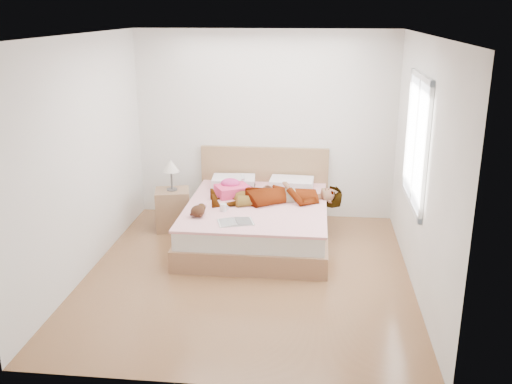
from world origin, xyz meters
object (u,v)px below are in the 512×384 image
at_px(coffee_mug, 224,207).
at_px(nightstand, 173,206).
at_px(woman, 278,192).
at_px(magazine, 236,222).
at_px(phone, 243,177).
at_px(plush_toy, 198,210).
at_px(bed, 258,219).
at_px(towel, 232,189).

distance_m(coffee_mug, nightstand, 1.05).
distance_m(woman, magazine, 0.95).
height_order(phone, magazine, phone).
bearing_deg(woman, magazine, -40.37).
height_order(plush_toy, nightstand, nightstand).
height_order(bed, coffee_mug, bed).
distance_m(phone, coffee_mug, 0.88).
bearing_deg(woman, phone, -142.34).
height_order(towel, nightstand, nightstand).
distance_m(plush_toy, nightstand, 1.04).
relative_size(phone, magazine, 0.21).
bearing_deg(towel, plush_toy, -108.32).
relative_size(woman, magazine, 3.76).
relative_size(woman, towel, 3.29).
xyz_separation_m(phone, coffee_mug, (-0.12, -0.87, -0.13)).
distance_m(woman, bed, 0.44).
relative_size(woman, nightstand, 1.79).
relative_size(woman, bed, 0.83).
bearing_deg(woman, coffee_mug, -66.82).
xyz_separation_m(magazine, coffee_mug, (-0.20, 0.37, 0.04)).
distance_m(woman, nightstand, 1.46).
relative_size(woman, coffee_mug, 13.87).
height_order(woman, phone, woman).
bearing_deg(nightstand, magazine, -45.44).
relative_size(bed, magazine, 4.54).
bearing_deg(phone, coffee_mug, -111.66).
height_order(coffee_mug, nightstand, nightstand).
height_order(phone, towel, towel).
distance_m(towel, magazine, 1.02).
bearing_deg(phone, magazine, -100.11).
bearing_deg(towel, coffee_mug, -90.87).
relative_size(phone, nightstand, 0.10).
distance_m(bed, magazine, 0.82).
height_order(towel, coffee_mug, towel).
height_order(phone, nightstand, nightstand).
relative_size(plush_toy, nightstand, 0.28).
relative_size(bed, plush_toy, 7.75).
distance_m(towel, coffee_mug, 0.62).
bearing_deg(phone, bed, -75.88).
height_order(bed, magazine, bed).
bearing_deg(magazine, towel, 100.75).
xyz_separation_m(phone, nightstand, (-0.92, -0.23, -0.37)).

